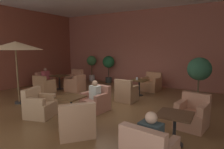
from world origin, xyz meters
The scene contains 25 objects.
ground_plane centered at (0.00, 0.00, -0.01)m, with size 11.39×8.44×0.02m, color brown.
wall_back_brick centered at (0.00, 4.18, 2.04)m, with size 11.39×0.08×4.08m, color #A65D4E.
wall_left_accent centered at (-5.66, 0.00, 2.04)m, with size 0.08×8.44×4.08m, color brown.
cafe_table_front_left centered at (0.51, 1.89, 0.54)m, with size 0.72×0.72×0.69m.
armchair_front_left_north centered at (0.45, 0.76, 0.32)m, with size 0.75×0.75×0.88m.
armchair_front_left_east centered at (0.66, 3.02, 0.33)m, with size 0.88×0.86×0.89m.
cafe_table_front_right centered at (-3.46, 1.02, 0.54)m, with size 0.77×0.77×0.69m.
armchair_front_right_north centered at (-3.40, 0.01, 0.31)m, with size 0.75×0.78×0.84m.
armchair_front_right_east centered at (-2.46, 1.10, 0.30)m, with size 0.83×0.80×0.79m.
armchair_front_right_south centered at (-3.39, 2.03, 0.32)m, with size 0.82×0.82×0.88m.
armchair_front_right_west centered at (-4.45, 0.97, 0.30)m, with size 0.76×0.81×0.80m.
cafe_table_mid_center centered at (-0.04, -1.80, 0.53)m, with size 0.67×0.67×0.69m.
armchair_mid_center_north centered at (-1.05, -2.11, 0.33)m, with size 0.92×0.92×0.88m.
armchair_mid_center_east centered at (0.76, -2.49, 0.32)m, with size 1.09×1.10×0.85m.
armchair_mid_center_south centered at (0.07, -0.73, 0.30)m, with size 0.83×0.86×0.82m.
cafe_table_rear_right centered at (2.87, -1.72, 0.53)m, with size 0.73×0.73×0.69m.
armchair_rear_right_east centered at (3.05, -0.55, 0.33)m, with size 0.83×0.90×0.88m.
patio_umbrella_tall_red centered at (-2.89, -1.58, 2.14)m, with size 1.94×1.94×2.32m.
potted_tree_left_corner centered at (-2.25, 3.75, 1.12)m, with size 0.70×0.70×1.60m.
potted_tree_mid_left centered at (2.86, 1.98, 1.24)m, with size 0.87×0.87×1.73m.
potted_tree_mid_right centered at (-3.46, 3.72, 1.08)m, with size 0.60×0.60×1.57m.
patron_blue_shirt centered at (2.74, -2.87, 0.69)m, with size 0.40×0.30×0.64m.
patron_by_window centered at (0.07, -0.78, 0.67)m, with size 0.36×0.27×0.62m.
patron_with_friend centered at (-4.42, 0.97, 0.69)m, with size 0.25×0.36×0.59m.
iced_drink_cup centered at (0.42, 1.83, 0.75)m, with size 0.08×0.08×0.11m, color silver.
Camera 1 is at (3.76, -5.81, 2.11)m, focal length 30.92 mm.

